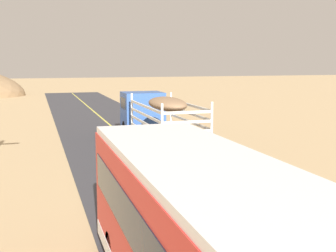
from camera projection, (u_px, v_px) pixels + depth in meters
livestock_truck at (151, 114)px, 25.73m from camera, size 2.53×9.70×3.02m
boulder_near_shoulder at (180, 108)px, 41.44m from camera, size 0.98×1.13×0.88m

